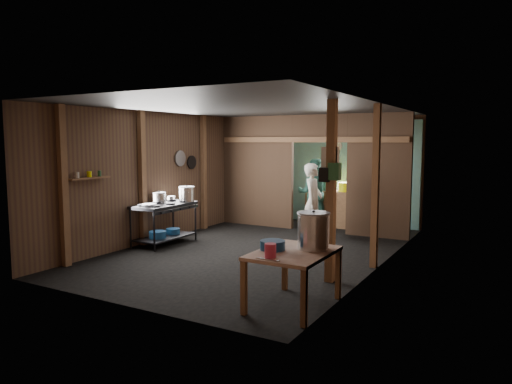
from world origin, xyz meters
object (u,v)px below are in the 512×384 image
Objects in this scene: gas_range at (164,224)px; yellow_tub at (346,187)px; pink_bucket at (270,251)px; cook at (313,201)px; prep_table at (293,279)px; stove_pot_large at (187,194)px; stock_pot at (313,231)px.

yellow_tub is (2.50, 3.49, 0.55)m from gas_range.
cook is (-1.26, 4.26, 0.01)m from pink_bucket.
gas_range is 4.19m from prep_table.
stove_pot_large is at bearing 113.93° from cook.
cook is at bearing 112.85° from stock_pot.
stock_pot reaches higher than gas_range.
gas_range is 4.32m from pink_bucket.
prep_table is at bearing -27.75° from gas_range.
prep_table is at bearing -169.22° from cook.
stove_pot_large is at bearing 140.20° from pink_bucket.
gas_range is 3.04m from cook.
pink_bucket is at bearing -104.53° from prep_table.
yellow_tub is at bearing 102.53° from prep_table.
prep_table is 4.11m from cook.
prep_table is 4.35m from stove_pot_large.
stove_pot_large is (-3.54, 2.46, 0.60)m from prep_table.
stove_pot_large is 0.86× the size of yellow_tub.
prep_table is 0.74× the size of cook.
gas_range is 3.61× the size of yellow_tub.
stove_pot_large is at bearing 145.25° from prep_table.
yellow_tub reaches higher than pink_bucket.
yellow_tub is (-1.36, 5.20, 0.05)m from stock_pot.
stove_pot_large reaches higher than gas_range.
stock_pot is at bearing -30.93° from stove_pot_large.
pink_bucket is (-0.26, -0.65, -0.14)m from stock_pot.
yellow_tub is (2.33, 2.99, 0.01)m from stove_pot_large.
cook is at bearing 106.50° from pink_bucket.
cook reaches higher than pink_bucket.
stock_pot reaches higher than prep_table.
cook is at bearing 109.54° from prep_table.
pink_bucket is at bearing -39.80° from stove_pot_large.
gas_range is 2.83× the size of stock_pot.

